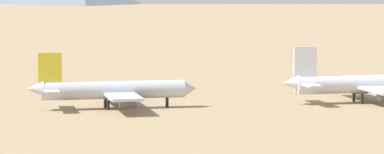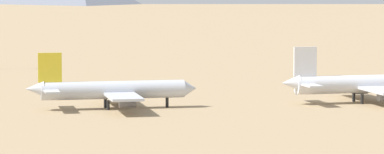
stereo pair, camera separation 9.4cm
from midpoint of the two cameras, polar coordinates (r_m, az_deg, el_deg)
name	(u,v)px [view 2 (the right image)]	position (r m, az deg, el deg)	size (l,w,h in m)	color
ground	(123,112)	(233.06, -3.41, -1.73)	(4000.00, 4000.00, 0.00)	#9E8460
parked_jet_yellow_2	(112,90)	(237.93, -4.00, -0.66)	(35.77, 30.11, 11.81)	silver
parked_jet_white_3	(363,84)	(251.07, 8.48, -0.35)	(37.27, 31.23, 12.34)	silver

